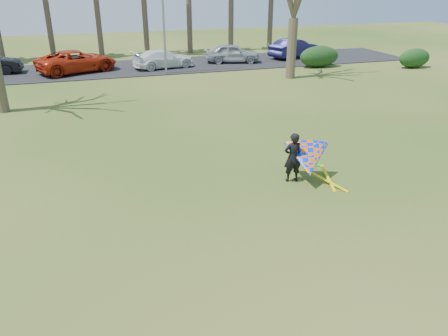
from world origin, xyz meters
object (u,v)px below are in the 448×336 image
object	(u,v)px
streetlight	(165,9)
car_5	(294,48)
car_2	(77,61)
car_3	(164,59)
car_4	(233,53)
kite_flyer	(306,159)

from	to	relation	value
streetlight	car_5	xyz separation A→B (m)	(11.71, 3.36, -3.61)
car_2	car_3	xyz separation A→B (m)	(6.33, -0.30, -0.11)
car_2	car_4	xyz separation A→B (m)	(12.13, 0.30, -0.05)
car_2	car_3	size ratio (longest dim) A/B	1.22
car_4	car_5	size ratio (longest dim) A/B	0.91
car_3	car_4	size ratio (longest dim) A/B	1.07
streetlight	car_3	size ratio (longest dim) A/B	1.70
kite_flyer	streetlight	bearing A→B (deg)	92.63
car_2	car_5	size ratio (longest dim) A/B	1.19
streetlight	car_2	xyz separation A→B (m)	(-6.27, 2.40, -3.61)
car_4	kite_flyer	distance (m)	22.82
car_3	car_2	bearing A→B (deg)	76.80
car_3	car_5	distance (m)	11.72
car_5	kite_flyer	bearing A→B (deg)	132.59
car_4	kite_flyer	world-z (taller)	kite_flyer
streetlight	car_5	distance (m)	12.71
car_3	kite_flyer	bearing A→B (deg)	171.71
car_4	kite_flyer	xyz separation A→B (m)	(-4.96, -22.27, 0.04)
streetlight	car_4	bearing A→B (deg)	24.72
streetlight	car_3	bearing A→B (deg)	88.33
car_2	kite_flyer	bearing A→B (deg)	175.21
streetlight	car_3	world-z (taller)	streetlight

